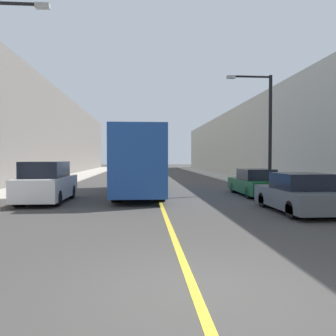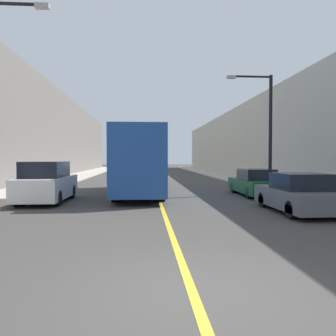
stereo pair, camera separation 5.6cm
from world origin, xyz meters
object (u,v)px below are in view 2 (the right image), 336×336
(car_right_near, at_px, (298,195))
(street_lamp_right, at_px, (266,124))
(bus, at_px, (139,161))
(car_right_mid, at_px, (255,183))
(parked_suv_left, at_px, (47,183))

(car_right_near, relative_size, street_lamp_right, 0.62)
(bus, height_order, car_right_near, bus)
(car_right_near, xyz_separation_m, car_right_mid, (0.28, 5.63, -0.01))
(parked_suv_left, relative_size, street_lamp_right, 0.66)
(parked_suv_left, bearing_deg, car_right_mid, 10.58)
(car_right_near, bearing_deg, bus, 132.38)
(parked_suv_left, distance_m, car_right_mid, 10.84)
(parked_suv_left, height_order, car_right_near, parked_suv_left)
(car_right_near, distance_m, street_lamp_right, 7.83)
(bus, distance_m, car_right_mid, 6.58)
(street_lamp_right, bearing_deg, parked_suv_left, -164.35)
(parked_suv_left, relative_size, car_right_near, 1.05)
(parked_suv_left, xyz_separation_m, car_right_near, (10.37, -3.64, -0.20))
(bus, relative_size, car_right_mid, 2.19)
(parked_suv_left, bearing_deg, bus, 35.53)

